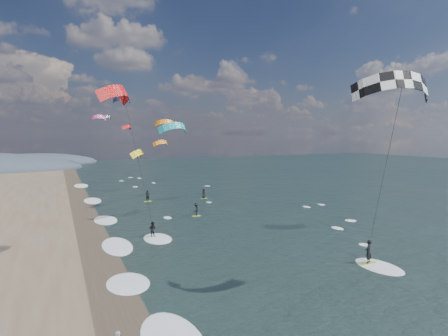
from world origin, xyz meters
name	(u,v)px	position (x,y,z in m)	size (l,w,h in m)	color
ground	(313,290)	(0.00, 0.00, 0.00)	(260.00, 260.00, 0.00)	black
wet_sand_strip	(103,267)	(-12.00, 10.00, 0.00)	(3.00, 240.00, 0.00)	#382D23
kitesurfer_near_a	(397,123)	(3.75, -2.77, 10.80)	(8.04, 8.99, 14.24)	#95C122
kitesurfer_near_b	(136,147)	(-8.89, 12.48, 9.03)	(6.73, 9.06, 14.43)	#95C122
far_kitesurfers	(188,201)	(1.41, 29.74, 0.81)	(9.71, 13.33, 1.70)	#95C122
bg_kite_field	(136,123)	(-0.99, 53.32, 12.04)	(14.33, 72.52, 10.16)	yellow
shoreline_surf	(111,248)	(-10.80, 14.75, 0.00)	(2.40, 79.40, 0.11)	white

